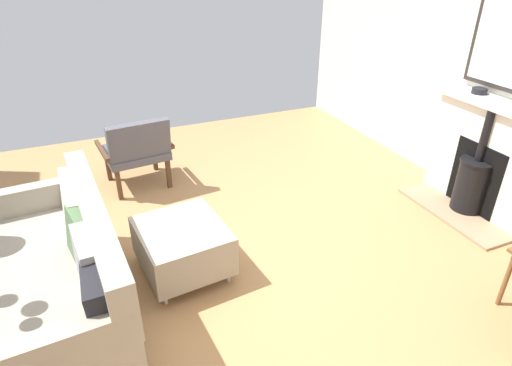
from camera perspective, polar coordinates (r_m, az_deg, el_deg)
ground_plane at (r=3.56m, az=-7.13°, el=-9.88°), size 5.70×5.93×0.01m
wall_left at (r=4.53m, az=29.95°, el=15.01°), size 0.12×5.93×2.83m
fireplace at (r=4.45m, az=28.23°, el=2.29°), size 0.61×1.24×1.05m
mantel_bowl_near at (r=4.45m, az=27.57°, el=10.84°), size 0.14×0.14×0.05m
sofa at (r=3.09m, az=-24.33°, el=-10.80°), size 0.91×1.77×0.82m
ottoman at (r=3.30m, az=-9.73°, el=-8.14°), size 0.68×0.72×0.40m
armchair_accent at (r=4.49m, az=-15.57°, el=4.38°), size 0.73×0.65×0.78m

